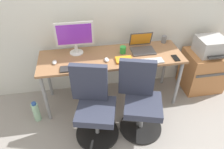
% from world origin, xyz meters
% --- Properties ---
extents(ground_plane, '(5.28, 5.28, 0.00)m').
position_xyz_m(ground_plane, '(0.00, 0.00, 0.00)').
color(ground_plane, gray).
extents(back_wall, '(4.40, 0.04, 2.60)m').
position_xyz_m(back_wall, '(0.00, 0.38, 1.30)').
color(back_wall, silver).
rests_on(back_wall, ground).
extents(desk, '(1.88, 0.59, 0.76)m').
position_xyz_m(desk, '(0.00, 0.00, 0.69)').
color(desk, '#996B47').
rests_on(desk, ground).
extents(office_chair_left, '(0.54, 0.54, 0.94)m').
position_xyz_m(office_chair_left, '(-0.30, -0.55, 0.42)').
color(office_chair_left, black).
rests_on(office_chair_left, ground).
extents(office_chair_right, '(0.55, 0.55, 0.94)m').
position_xyz_m(office_chair_right, '(0.26, -0.55, 0.42)').
color(office_chair_right, black).
rests_on(office_chair_right, ground).
extents(side_cabinet, '(0.57, 0.49, 0.62)m').
position_xyz_m(side_cabinet, '(1.44, 0.06, 0.31)').
color(side_cabinet, '#B77542').
rests_on(side_cabinet, ground).
extents(printer, '(0.38, 0.40, 0.24)m').
position_xyz_m(printer, '(1.44, 0.06, 0.74)').
color(printer, '#B7B7B7').
rests_on(printer, side_cabinet).
extents(water_bottle_on_floor, '(0.09, 0.09, 0.31)m').
position_xyz_m(water_bottle_on_floor, '(-1.05, -0.24, 0.15)').
color(water_bottle_on_floor, '#A5D8B2').
rests_on(water_bottle_on_floor, ground).
extents(desktop_monitor, '(0.48, 0.18, 0.43)m').
position_xyz_m(desktop_monitor, '(-0.44, 0.15, 1.01)').
color(desktop_monitor, silver).
rests_on(desktop_monitor, desk).
extents(open_laptop, '(0.31, 0.28, 0.22)m').
position_xyz_m(open_laptop, '(0.44, 0.10, 0.81)').
color(open_laptop, '#4C4C51').
rests_on(open_laptop, desk).
extents(keyboard_by_monitor, '(0.34, 0.12, 0.02)m').
position_xyz_m(keyboard_by_monitor, '(-0.48, -0.21, 0.77)').
color(keyboard_by_monitor, '#2D2D2D').
rests_on(keyboard_by_monitor, desk).
extents(keyboard_by_laptop, '(0.34, 0.12, 0.02)m').
position_xyz_m(keyboard_by_laptop, '(0.45, -0.22, 0.77)').
color(keyboard_by_laptop, '#B7B7B7').
rests_on(keyboard_by_laptop, desk).
extents(mouse_by_monitor, '(0.06, 0.10, 0.03)m').
position_xyz_m(mouse_by_monitor, '(-0.72, -0.05, 0.77)').
color(mouse_by_monitor, '#B7B7B7').
rests_on(mouse_by_monitor, desk).
extents(mouse_by_laptop, '(0.06, 0.10, 0.03)m').
position_xyz_m(mouse_by_laptop, '(-0.08, -0.10, 0.77)').
color(mouse_by_laptop, silver).
rests_on(mouse_by_laptop, desk).
extents(coffee_mug, '(0.08, 0.08, 0.09)m').
position_xyz_m(coffee_mug, '(0.16, 0.05, 0.80)').
color(coffee_mug, green).
rests_on(coffee_mug, desk).
extents(pen_cup, '(0.07, 0.07, 0.10)m').
position_xyz_m(pen_cup, '(0.80, 0.24, 0.81)').
color(pen_cup, slate).
rests_on(pen_cup, desk).
extents(phone_near_laptop, '(0.07, 0.14, 0.01)m').
position_xyz_m(phone_near_laptop, '(0.80, -0.19, 0.76)').
color(phone_near_laptop, black).
rests_on(phone_near_laptop, desk).
extents(notebook, '(0.21, 0.15, 0.03)m').
position_xyz_m(notebook, '(0.14, -0.13, 0.77)').
color(notebook, orange).
rests_on(notebook, desk).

